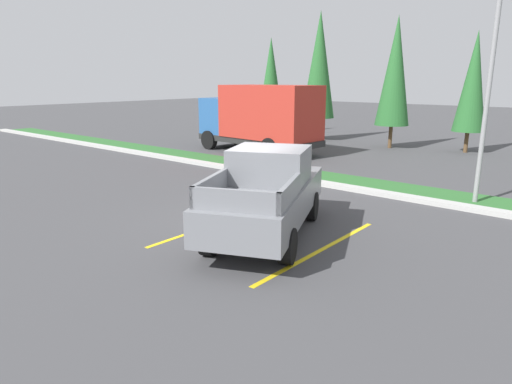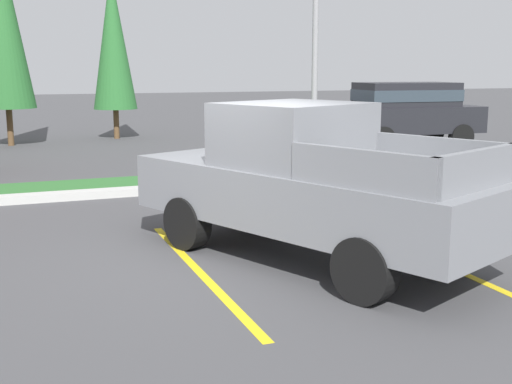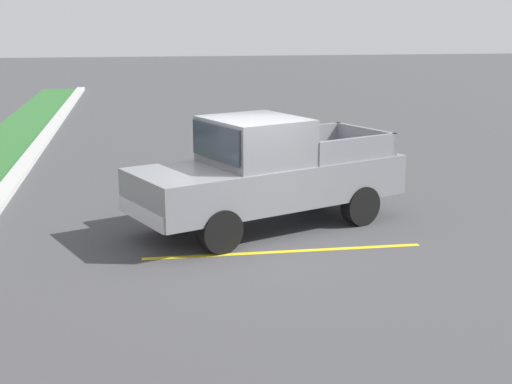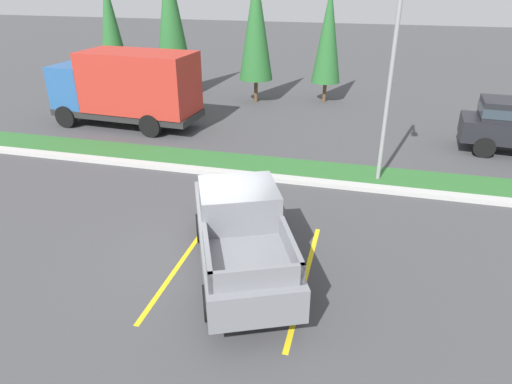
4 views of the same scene
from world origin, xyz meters
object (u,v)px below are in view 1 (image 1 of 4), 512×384
(pickup_truck_main, at_px, (267,193))
(cypress_tree_leftmost, at_px, (271,78))
(street_light, at_px, (489,73))
(cypress_tree_left_inner, at_px, (319,65))
(cypress_tree_right_inner, at_px, (473,82))
(cypress_tree_center, at_px, (395,71))
(cargo_truck_distant, at_px, (260,116))

(pickup_truck_main, bearing_deg, cypress_tree_leftmost, 127.60)
(street_light, relative_size, cypress_tree_left_inner, 0.87)
(cypress_tree_left_inner, xyz_separation_m, cypress_tree_right_inner, (8.58, 0.66, -0.94))
(street_light, relative_size, cypress_tree_center, 0.96)
(cypress_tree_leftmost, relative_size, cypress_tree_right_inner, 1.06)
(street_light, xyz_separation_m, cypress_tree_center, (-6.74, 9.39, 0.22))
(cargo_truck_distant, bearing_deg, cypress_tree_center, 51.64)
(street_light, height_order, cypress_tree_right_inner, street_light)
(pickup_truck_main, xyz_separation_m, cypress_tree_right_inner, (0.08, 16.46, 2.51))
(pickup_truck_main, relative_size, cypress_tree_right_inner, 0.92)
(street_light, xyz_separation_m, cypress_tree_leftmost, (-15.78, 10.32, -0.10))
(cargo_truck_distant, bearing_deg, cypress_tree_leftmost, 124.03)
(street_light, relative_size, cypress_tree_leftmost, 1.04)
(cargo_truck_distant, xyz_separation_m, cypress_tree_leftmost, (-4.51, 6.67, 1.91))
(cypress_tree_right_inner, bearing_deg, cypress_tree_center, -164.94)
(pickup_truck_main, bearing_deg, cypress_tree_left_inner, 118.27)
(cargo_truck_distant, distance_m, cypress_tree_center, 7.65)
(cargo_truck_distant, height_order, cypress_tree_right_inner, cypress_tree_right_inner)
(cypress_tree_leftmost, bearing_deg, street_light, -33.19)
(cypress_tree_leftmost, bearing_deg, cypress_tree_center, -5.90)
(cypress_tree_right_inner, bearing_deg, cypress_tree_left_inner, -175.63)
(street_light, distance_m, cypress_tree_center, 11.56)
(cypress_tree_left_inner, bearing_deg, street_light, -39.85)
(pickup_truck_main, xyz_separation_m, cypress_tree_leftmost, (-12.64, 16.41, 2.72))
(cypress_tree_left_inner, bearing_deg, cypress_tree_leftmost, 171.70)
(cargo_truck_distant, bearing_deg, cypress_tree_right_inner, 39.32)
(cypress_tree_center, bearing_deg, cypress_tree_left_inner, 176.13)
(cargo_truck_distant, xyz_separation_m, cypress_tree_center, (4.54, 5.74, 2.23))
(pickup_truck_main, distance_m, cypress_tree_right_inner, 16.65)
(cargo_truck_distant, height_order, street_light, street_light)
(cypress_tree_left_inner, distance_m, cypress_tree_right_inner, 8.66)
(cypress_tree_right_inner, bearing_deg, pickup_truck_main, -90.28)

